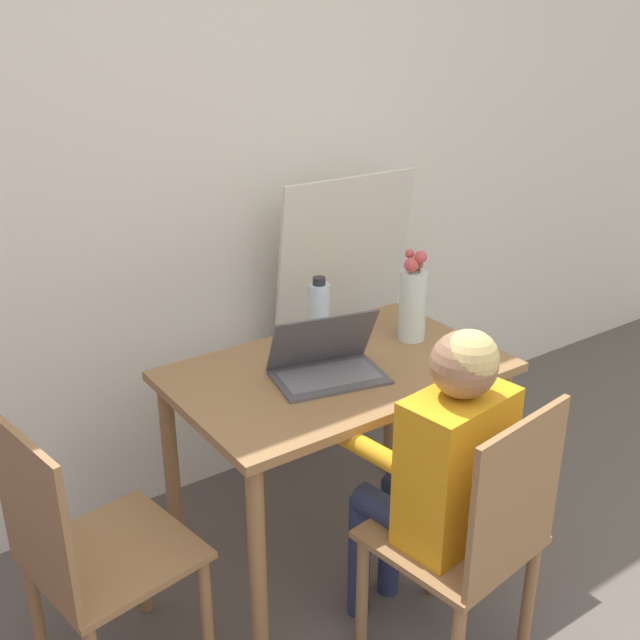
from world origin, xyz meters
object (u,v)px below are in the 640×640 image
object	(u,v)px
chair_occupied	(471,540)
water_bottle	(319,315)
flower_vase	(413,301)
laptop	(326,361)
chair_spare	(89,557)
person_seated	(441,460)

from	to	relation	value
chair_occupied	water_bottle	bearing A→B (deg)	-100.72
chair_occupied	flower_vase	distance (m)	0.85
flower_vase	laptop	bearing A→B (deg)	-171.24
chair_occupied	laptop	distance (m)	0.68
flower_vase	water_bottle	world-z (taller)	flower_vase
laptop	water_bottle	bearing A→B (deg)	73.91
chair_occupied	flower_vase	bearing A→B (deg)	-125.61
chair_spare	water_bottle	xyz separation A→B (m)	(0.91, 0.25, 0.39)
flower_vase	water_bottle	bearing A→B (deg)	158.72
chair_occupied	laptop	size ratio (longest dim) A/B	2.29
chair_occupied	flower_vase	xyz separation A→B (m)	(0.35, 0.66, 0.41)
chair_spare	person_seated	xyz separation A→B (m)	(0.86, -0.41, 0.20)
laptop	flower_vase	world-z (taller)	flower_vase
chair_occupied	person_seated	world-z (taller)	person_seated
person_seated	flower_vase	xyz separation A→B (m)	(0.36, 0.54, 0.21)
chair_occupied	chair_spare	xyz separation A→B (m)	(-0.87, 0.53, 0.00)
person_seated	laptop	world-z (taller)	person_seated
chair_occupied	laptop	world-z (taller)	laptop
chair_occupied	chair_spare	bearing A→B (deg)	-38.86
person_seated	flower_vase	world-z (taller)	person_seated
chair_spare	flower_vase	world-z (taller)	flower_vase
chair_spare	laptop	xyz separation A→B (m)	(0.81, 0.07, 0.32)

